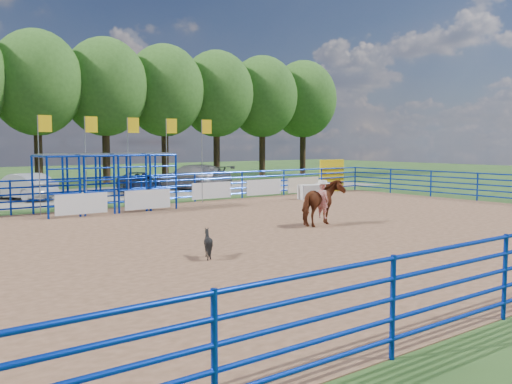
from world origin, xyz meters
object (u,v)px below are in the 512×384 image
at_px(announcer_table, 312,192).
at_px(car_d, 192,177).
at_px(calf, 208,243).
at_px(car_b, 22,186).
at_px(car_c, 139,183).
at_px(horse_and_rider, 322,201).

distance_m(announcer_table, car_d, 9.55).
bearing_deg(calf, car_b, -22.08).
relative_size(announcer_table, calf, 1.92).
relative_size(car_c, car_d, 0.81).
bearing_deg(car_d, calf, 45.63).
distance_m(horse_and_rider, car_c, 16.23).
bearing_deg(announcer_table, horse_and_rider, -131.05).
height_order(calf, car_b, car_b).
bearing_deg(car_b, announcer_table, 125.92).
distance_m(announcer_table, calf, 16.18).
relative_size(announcer_table, car_c, 0.32).
bearing_deg(car_d, car_c, -6.57).
bearing_deg(car_d, announcer_table, 86.78).
bearing_deg(announcer_table, car_c, 123.64).
distance_m(car_b, car_d, 10.59).
bearing_deg(car_c, car_b, -167.37).
bearing_deg(car_c, calf, -94.47).
bearing_deg(calf, announcer_table, -73.54).
bearing_deg(horse_and_rider, car_c, 87.99).
relative_size(horse_and_rider, car_d, 0.41).
bearing_deg(car_d, horse_and_rider, 60.37).
bearing_deg(horse_and_rider, announcer_table, 48.95).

